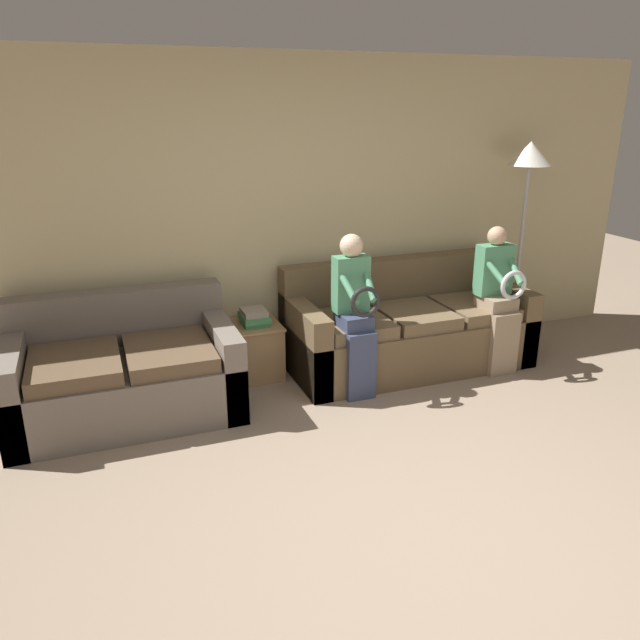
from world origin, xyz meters
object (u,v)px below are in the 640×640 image
Objects in this scene: couch_main at (406,329)px; child_left_seated at (355,308)px; child_right_seated at (498,295)px; book_stack at (254,317)px; side_shelf at (254,349)px; couch_side at (124,373)px; floor_lamp at (529,170)px.

child_left_seated is at bearing -150.81° from couch_main.
book_stack is at bearing 163.68° from child_right_seated.
child_left_seated is 0.98m from side_shelf.
couch_side is at bearing -164.88° from side_shelf.
side_shelf is at bearing 150.41° from book_stack.
book_stack is at bearing 171.12° from couch_main.
couch_side is at bearing 174.48° from child_right_seated.
floor_lamp is (0.58, 0.51, 0.94)m from child_right_seated.
child_left_seated is 1.02× the size of child_right_seated.
couch_main is at bearing -173.07° from floor_lamp.
couch_side is 3.03m from child_right_seated.
child_left_seated reaches higher than couch_main.
side_shelf is 0.28m from book_stack.
couch_main is 7.51× the size of book_stack.
child_right_seated reaches higher than couch_main.
couch_main is 1.64× the size of child_left_seated.
side_shelf is at bearing 178.69° from floor_lamp.
couch_main is 1.11× the size of floor_lamp.
couch_side is at bearing -165.34° from book_stack.
child_left_seated is 0.87m from book_stack.
child_left_seated is 2.73× the size of side_shelf.
couch_main is 0.82m from child_right_seated.
floor_lamp is (2.52, -0.05, 1.09)m from book_stack.
side_shelf is at bearing 163.60° from child_right_seated.
book_stack is at bearing -29.59° from side_shelf.
couch_main is 1.32m from book_stack.
floor_lamp is at bearing 3.61° from couch_side.
side_shelf is (1.05, 0.28, -0.07)m from couch_side.
floor_lamp is at bearing -1.31° from side_shelf.
couch_side is (-2.34, -0.08, -0.01)m from couch_main.
child_left_seated is at bearing -41.27° from book_stack.
couch_main reaches higher than book_stack.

